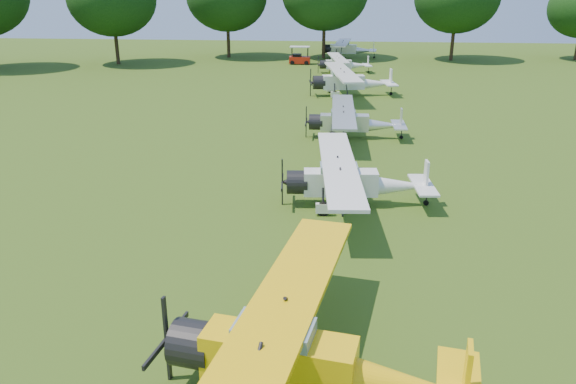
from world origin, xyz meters
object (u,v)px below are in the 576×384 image
aircraft_3 (352,179)px  aircraft_7 (347,48)px  aircraft_6 (343,63)px  aircraft_5 (350,80)px  aircraft_2 (302,355)px  golf_cart (299,58)px  aircraft_4 (352,120)px

aircraft_3 → aircraft_7: bearing=85.6°
aircraft_3 → aircraft_6: 39.46m
aircraft_5 → aircraft_6: 13.39m
aircraft_5 → aircraft_7: (-0.13, 26.91, -0.07)m
aircraft_2 → aircraft_3: (1.26, 12.83, -0.13)m
aircraft_7 → golf_cart: 9.05m
aircraft_4 → aircraft_6: aircraft_4 is taller
aircraft_2 → aircraft_3: aircraft_2 is taller
aircraft_4 → aircraft_5: (-0.06, 14.47, 0.21)m
aircraft_6 → golf_cart: bearing=120.0°
aircraft_4 → aircraft_7: size_ratio=0.88×
aircraft_4 → golf_cart: golf_cart is taller
aircraft_4 → aircraft_7: aircraft_7 is taller
aircraft_2 → aircraft_4: (1.38, 24.44, -0.20)m
aircraft_2 → aircraft_3: 12.89m
aircraft_5 → aircraft_6: (-0.69, 13.37, -0.30)m
golf_cart → aircraft_2: bearing=-85.5°
aircraft_6 → aircraft_7: bearing=79.2°
aircraft_3 → golf_cart: bearing=92.8°
aircraft_3 → aircraft_7: (-0.07, 53.00, 0.08)m
aircraft_6 → aircraft_7: (0.57, 13.54, 0.24)m
aircraft_2 → aircraft_5: (1.32, 38.91, 0.02)m
aircraft_5 → aircraft_7: 26.91m
aircraft_3 → aircraft_6: bearing=86.4°
aircraft_3 → aircraft_2: bearing=-100.1°
aircraft_2 → aircraft_7: size_ratio=1.04×
aircraft_4 → aircraft_7: bearing=89.2°
aircraft_3 → aircraft_5: aircraft_5 is taller
aircraft_6 → aircraft_5: bearing=-95.5°
aircraft_4 → golf_cart: bearing=98.9°
aircraft_3 → aircraft_6: aircraft_3 is taller
aircraft_2 → aircraft_6: size_ratio=1.27×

